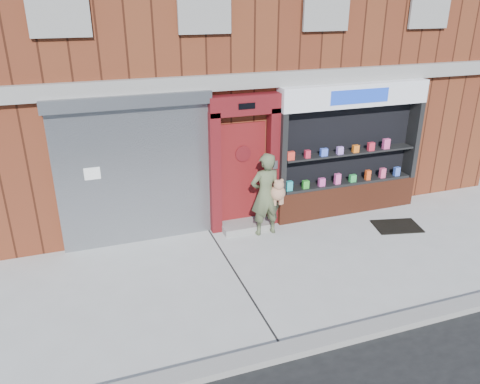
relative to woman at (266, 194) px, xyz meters
name	(u,v)px	position (x,y,z in m)	size (l,w,h in m)	color
ground	(313,261)	(0.43, -1.38, -0.90)	(80.00, 80.00, 0.00)	#9E9E99
curb	(380,327)	(0.43, -3.53, -0.84)	(60.00, 0.30, 0.12)	gray
building	(219,24)	(0.43, 4.62, 3.10)	(12.00, 8.16, 8.00)	#592514
shutter_bay	(134,162)	(-2.57, 0.55, 0.82)	(3.10, 0.30, 3.04)	gray
red_door_bay	(244,163)	(-0.32, 0.48, 0.55)	(1.52, 0.58, 2.90)	#500D11
pharmacy_bay	(349,156)	(2.18, 0.44, 0.47)	(3.50, 0.41, 3.00)	maroon
woman	(266,194)	(0.00, 0.00, 0.00)	(0.75, 0.46, 1.80)	#4F583A
doormat	(397,226)	(2.85, -0.69, -0.89)	(0.98, 0.69, 0.02)	black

